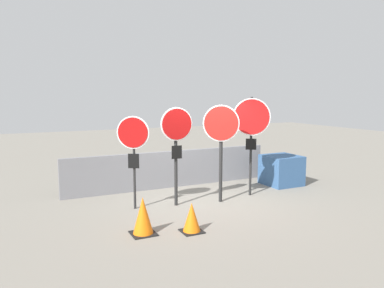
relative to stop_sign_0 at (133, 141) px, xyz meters
The scene contains 9 objects.
ground_plane 2.24m from the stop_sign_0, ahead, with size 40.00×40.00×0.00m, color gray.
fence_back 2.46m from the stop_sign_0, 44.80° to the left, with size 6.10×0.12×1.04m.
stop_sign_0 is the anchor object (origin of this frame).
stop_sign_1 1.01m from the stop_sign_0, ahead, with size 0.78×0.15×2.35m.
stop_sign_2 2.11m from the stop_sign_0, 10.04° to the right, with size 0.76×0.48×2.39m.
stop_sign_3 3.11m from the stop_sign_0, ahead, with size 0.82×0.53×2.58m.
traffic_cone_0 2.02m from the stop_sign_0, 101.32° to the right, with size 0.46×0.46×0.72m.
traffic_cone_1 2.35m from the stop_sign_0, 73.09° to the right, with size 0.41×0.41×0.58m.
storage_crate 4.78m from the stop_sign_0, ahead, with size 0.98×0.98×0.86m.
Camera 1 is at (-4.03, -8.02, 2.64)m, focal length 35.00 mm.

